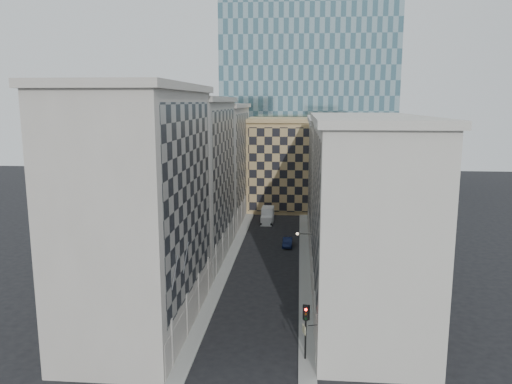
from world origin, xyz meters
The scene contains 15 objects.
sidewalk_west centered at (-5.25, 30.00, 0.07)m, with size 1.50×100.00×0.15m, color #979792.
sidewalk_east centered at (5.25, 30.00, 0.07)m, with size 1.50×100.00×0.15m, color #979792.
bldg_left_a centered at (-10.88, 11.00, 11.82)m, with size 10.80×22.80×23.70m.
bldg_left_b centered at (-10.88, 33.00, 11.32)m, with size 10.80×22.80×22.70m.
bldg_left_c centered at (-10.88, 55.00, 10.83)m, with size 10.80×22.80×21.70m.
bldg_right_a centered at (10.88, 15.00, 10.32)m, with size 10.80×26.80×20.70m.
bldg_right_b centered at (10.89, 42.00, 9.85)m, with size 10.80×28.80×19.70m.
tan_block centered at (2.00, 67.90, 9.44)m, with size 16.80×14.80×18.80m.
church_tower centered at (0.00, 82.00, 26.95)m, with size 7.20×7.20×51.50m.
flagpoles_left centered at (-5.90, 6.00, 8.00)m, with size 0.10×6.33×2.33m.
bracket_lamp centered at (4.38, 24.00, 6.20)m, with size 1.98×0.36×0.36m.
traffic_light centered at (5.08, 5.06, 3.63)m, with size 0.61×0.54×4.85m.
box_truck centered at (-1.41, 54.47, 1.24)m, with size 2.24×5.24×2.85m.
dark_car centered at (2.68, 39.53, 0.68)m, with size 1.44×4.14×1.37m, color #0F183A.
shop_sign centered at (4.96, 3.00, 3.84)m, with size 1.22×0.69×0.78m.
Camera 1 is at (4.33, -35.02, 22.01)m, focal length 35.00 mm.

